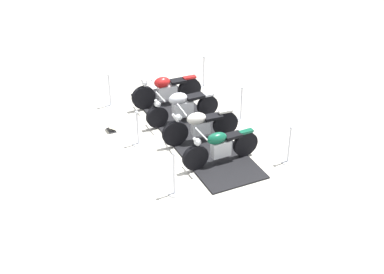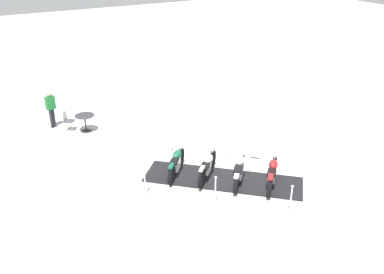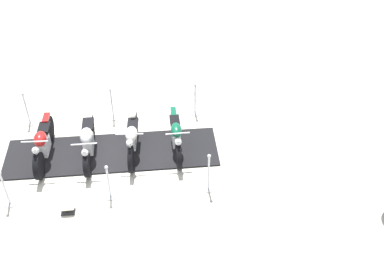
{
  "view_description": "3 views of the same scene",
  "coord_description": "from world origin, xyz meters",
  "px_view_note": "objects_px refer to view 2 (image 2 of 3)",
  "views": [
    {
      "loc": [
        -4.89,
        11.75,
        7.59
      ],
      "look_at": [
        -0.64,
        1.51,
        0.81
      ],
      "focal_mm": 49.84,
      "sensor_mm": 36.0,
      "label": 1
    },
    {
      "loc": [
        -7.56,
        -11.21,
        8.14
      ],
      "look_at": [
        -0.2,
        1.92,
        0.98
      ],
      "focal_mm": 40.44,
      "sensor_mm": 36.0,
      "label": 2
    },
    {
      "loc": [
        5.75,
        8.05,
        8.71
      ],
      "look_at": [
        -1.16,
        1.85,
        0.89
      ],
      "focal_mm": 45.07,
      "sensor_mm": 36.0,
      "label": 3
    }
  ],
  "objects_px": {
    "motorcycle_cream": "(208,165)",
    "bystander_person": "(51,106)",
    "stanchion_left_front": "(290,204)",
    "stanchion_left_mid": "(215,194)",
    "cafe_table": "(85,119)",
    "motorcycle_maroon": "(272,173)",
    "cafe_chair_near_table": "(68,120)",
    "motorcycle_forest": "(176,162)",
    "stanchion_right_mid": "(230,153)",
    "stanchion_right_front": "(292,159)",
    "stanchion_left_rear": "(145,187)",
    "info_placard": "(255,156)",
    "motorcycle_chrome": "(239,169)",
    "stanchion_right_rear": "(170,144)"
  },
  "relations": [
    {
      "from": "motorcycle_cream",
      "to": "bystander_person",
      "type": "distance_m",
      "value": 8.28
    },
    {
      "from": "stanchion_left_front",
      "to": "stanchion_left_mid",
      "type": "height_order",
      "value": "stanchion_left_front"
    },
    {
      "from": "cafe_table",
      "to": "bystander_person",
      "type": "bearing_deg",
      "value": 135.38
    },
    {
      "from": "motorcycle_maroon",
      "to": "cafe_chair_near_table",
      "type": "distance_m",
      "value": 9.64
    },
    {
      "from": "motorcycle_forest",
      "to": "stanchion_right_mid",
      "type": "height_order",
      "value": "motorcycle_forest"
    },
    {
      "from": "stanchion_right_mid",
      "to": "stanchion_right_front",
      "type": "height_order",
      "value": "stanchion_right_front"
    },
    {
      "from": "stanchion_left_rear",
      "to": "info_placard",
      "type": "distance_m",
      "value": 4.93
    },
    {
      "from": "motorcycle_forest",
      "to": "info_placard",
      "type": "relative_size",
      "value": 4.3
    },
    {
      "from": "stanchion_right_mid",
      "to": "cafe_chair_near_table",
      "type": "relative_size",
      "value": 1.11
    },
    {
      "from": "motorcycle_forest",
      "to": "stanchion_left_front",
      "type": "relative_size",
      "value": 1.55
    },
    {
      "from": "motorcycle_chrome",
      "to": "cafe_chair_near_table",
      "type": "xyz_separation_m",
      "value": [
        -4.17,
        7.44,
        0.01
      ]
    },
    {
      "from": "stanchion_right_mid",
      "to": "cafe_table",
      "type": "xyz_separation_m",
      "value": [
        -4.12,
        5.42,
        0.27
      ]
    },
    {
      "from": "stanchion_right_rear",
      "to": "stanchion_left_rear",
      "type": "distance_m",
      "value": 3.13
    },
    {
      "from": "stanchion_right_rear",
      "to": "info_placard",
      "type": "distance_m",
      "value": 3.44
    },
    {
      "from": "motorcycle_maroon",
      "to": "cafe_chair_near_table",
      "type": "relative_size",
      "value": 1.81
    },
    {
      "from": "motorcycle_chrome",
      "to": "cafe_chair_near_table",
      "type": "distance_m",
      "value": 8.53
    },
    {
      "from": "cafe_chair_near_table",
      "to": "stanchion_left_rear",
      "type": "bearing_deg",
      "value": -44.98
    },
    {
      "from": "motorcycle_forest",
      "to": "motorcycle_cream",
      "type": "bearing_deg",
      "value": -90.85
    },
    {
      "from": "stanchion_right_front",
      "to": "cafe_table",
      "type": "xyz_separation_m",
      "value": [
        -5.9,
        7.04,
        0.25
      ]
    },
    {
      "from": "stanchion_left_rear",
      "to": "stanchion_right_mid",
      "type": "bearing_deg",
      "value": 10.07
    },
    {
      "from": "stanchion_right_front",
      "to": "stanchion_right_mid",
      "type": "bearing_deg",
      "value": 137.64
    },
    {
      "from": "motorcycle_maroon",
      "to": "stanchion_right_rear",
      "type": "xyz_separation_m",
      "value": [
        -2.03,
        3.93,
        -0.1
      ]
    },
    {
      "from": "motorcycle_forest",
      "to": "stanchion_right_front",
      "type": "height_order",
      "value": "stanchion_right_front"
    },
    {
      "from": "motorcycle_cream",
      "to": "stanchion_left_mid",
      "type": "height_order",
      "value": "motorcycle_cream"
    },
    {
      "from": "stanchion_left_rear",
      "to": "bystander_person",
      "type": "xyz_separation_m",
      "value": [
        -1.41,
        7.27,
        0.71
      ]
    },
    {
      "from": "motorcycle_maroon",
      "to": "cafe_chair_near_table",
      "type": "xyz_separation_m",
      "value": [
        -5.02,
        8.23,
        0.01
      ]
    },
    {
      "from": "motorcycle_chrome",
      "to": "motorcycle_forest",
      "type": "xyz_separation_m",
      "value": [
        -1.71,
        1.56,
        -0.01
      ]
    },
    {
      "from": "stanchion_right_mid",
      "to": "bystander_person",
      "type": "relative_size",
      "value": 0.58
    },
    {
      "from": "motorcycle_forest",
      "to": "stanchion_right_rear",
      "type": "xyz_separation_m",
      "value": [
        0.54,
        1.59,
        -0.09
      ]
    },
    {
      "from": "motorcycle_chrome",
      "to": "stanchion_right_rear",
      "type": "xyz_separation_m",
      "value": [
        -1.17,
        3.15,
        -0.1
      ]
    },
    {
      "from": "motorcycle_chrome",
      "to": "motorcycle_cream",
      "type": "relative_size",
      "value": 1.05
    },
    {
      "from": "stanchion_left_front",
      "to": "stanchion_left_mid",
      "type": "bearing_deg",
      "value": 137.64
    },
    {
      "from": "stanchion_left_mid",
      "to": "bystander_person",
      "type": "height_order",
      "value": "bystander_person"
    },
    {
      "from": "motorcycle_cream",
      "to": "motorcycle_forest",
      "type": "height_order",
      "value": "motorcycle_cream"
    },
    {
      "from": "motorcycle_cream",
      "to": "stanchion_left_rear",
      "type": "relative_size",
      "value": 1.56
    },
    {
      "from": "stanchion_left_mid",
      "to": "motorcycle_cream",
      "type": "bearing_deg",
      "value": 67.49
    },
    {
      "from": "cafe_table",
      "to": "stanchion_right_front",
      "type": "bearing_deg",
      "value": -50.03
    },
    {
      "from": "motorcycle_maroon",
      "to": "stanchion_right_mid",
      "type": "height_order",
      "value": "motorcycle_maroon"
    },
    {
      "from": "motorcycle_chrome",
      "to": "stanchion_left_mid",
      "type": "relative_size",
      "value": 1.62
    },
    {
      "from": "stanchion_left_rear",
      "to": "bystander_person",
      "type": "distance_m",
      "value": 7.44
    },
    {
      "from": "motorcycle_forest",
      "to": "motorcycle_maroon",
      "type": "bearing_deg",
      "value": -91.01
    },
    {
      "from": "info_placard",
      "to": "cafe_table",
      "type": "distance_m",
      "value": 7.74
    },
    {
      "from": "cafe_table",
      "to": "stanchion_left_rear",
      "type": "bearing_deg",
      "value": -87.84
    },
    {
      "from": "stanchion_right_mid",
      "to": "bystander_person",
      "type": "xyz_separation_m",
      "value": [
        -5.3,
        6.58,
        0.72
      ]
    },
    {
      "from": "stanchion_left_front",
      "to": "motorcycle_forest",
      "type": "bearing_deg",
      "value": 116.61
    },
    {
      "from": "motorcycle_maroon",
      "to": "info_placard",
      "type": "relative_size",
      "value": 4.28
    },
    {
      "from": "motorcycle_maroon",
      "to": "cafe_table",
      "type": "distance_m",
      "value": 8.88
    },
    {
      "from": "stanchion_left_front",
      "to": "cafe_chair_near_table",
      "type": "height_order",
      "value": "stanchion_left_front"
    },
    {
      "from": "stanchion_left_rear",
      "to": "stanchion_right_mid",
      "type": "height_order",
      "value": "stanchion_left_rear"
    },
    {
      "from": "motorcycle_chrome",
      "to": "stanchion_right_rear",
      "type": "relative_size",
      "value": 1.49
    }
  ]
}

